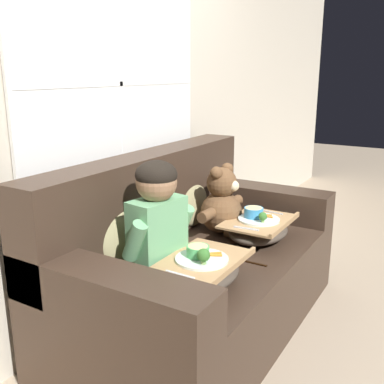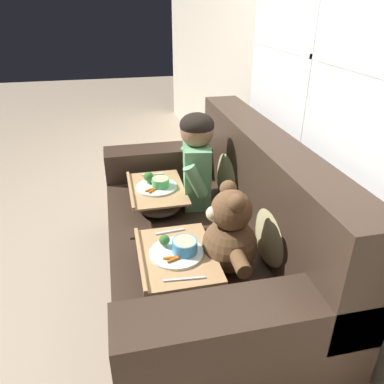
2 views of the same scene
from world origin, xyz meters
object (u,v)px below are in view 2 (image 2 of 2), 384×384
(teddy_bear, at_px, (229,236))
(lap_tray_teddy, at_px, (177,263))
(throw_pillow_behind_child, at_px, (231,170))
(couch, at_px, (210,245))
(child_figure, at_px, (197,155))
(throw_pillow_behind_teddy, at_px, (276,228))
(lap_tray_child, at_px, (157,195))

(teddy_bear, xyz_separation_m, lap_tray_teddy, (0.00, -0.24, -0.11))
(throw_pillow_behind_child, relative_size, lap_tray_teddy, 0.91)
(couch, relative_size, teddy_bear, 3.91)
(child_figure, xyz_separation_m, teddy_bear, (0.67, -0.00, -0.13))
(throw_pillow_behind_teddy, relative_size, child_figure, 0.67)
(teddy_bear, bearing_deg, lap_tray_teddy, -89.96)
(throw_pillow_behind_child, distance_m, child_figure, 0.25)
(throw_pillow_behind_teddy, distance_m, teddy_bear, 0.23)
(throw_pillow_behind_child, relative_size, throw_pillow_behind_teddy, 1.10)
(child_figure, relative_size, lap_tray_teddy, 1.24)
(teddy_bear, height_order, lap_tray_child, teddy_bear)
(teddy_bear, xyz_separation_m, lap_tray_child, (-0.67, -0.24, -0.11))
(couch, bearing_deg, lap_tray_child, -143.32)
(couch, xyz_separation_m, lap_tray_child, (-0.33, -0.25, 0.17))
(throw_pillow_behind_teddy, distance_m, child_figure, 0.71)
(teddy_bear, relative_size, lap_tray_child, 0.95)
(lap_tray_child, height_order, lap_tray_teddy, lap_tray_child)
(teddy_bear, relative_size, lap_tray_teddy, 1.00)
(child_figure, relative_size, teddy_bear, 1.23)
(lap_tray_child, bearing_deg, couch, 36.68)
(child_figure, bearing_deg, throw_pillow_behind_teddy, 18.29)
(child_figure, distance_m, lap_tray_child, 0.34)
(throw_pillow_behind_child, xyz_separation_m, lap_tray_teddy, (0.67, -0.47, -0.12))
(throw_pillow_behind_teddy, height_order, child_figure, child_figure)
(teddy_bear, distance_m, lap_tray_child, 0.72)
(couch, distance_m, throw_pillow_behind_teddy, 0.50)
(teddy_bear, distance_m, lap_tray_teddy, 0.26)
(throw_pillow_behind_child, xyz_separation_m, throw_pillow_behind_teddy, (0.67, 0.00, 0.00))
(lap_tray_teddy, bearing_deg, teddy_bear, 90.04)
(child_figure, xyz_separation_m, lap_tray_child, (-0.00, -0.25, -0.24))
(throw_pillow_behind_child, height_order, child_figure, child_figure)
(throw_pillow_behind_teddy, relative_size, lap_tray_child, 0.78)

